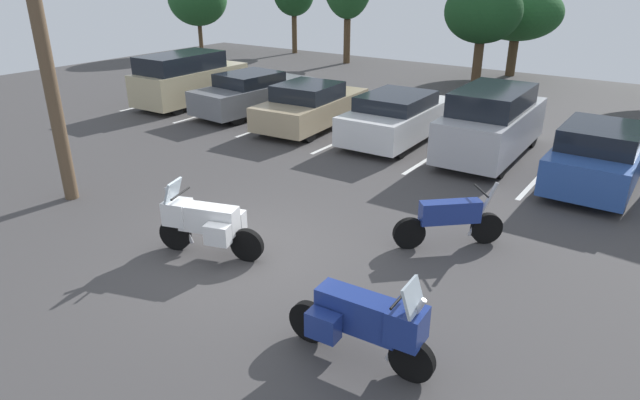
{
  "coord_description": "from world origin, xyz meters",
  "views": [
    {
      "loc": [
        6.25,
        -6.53,
        4.89
      ],
      "look_at": [
        1.17,
        0.73,
        1.1
      ],
      "focal_mm": 30.67,
      "sensor_mm": 36.0,
      "label": 1
    }
  ],
  "objects_px": {
    "car_champagne": "(189,79)",
    "car_grey": "(254,93)",
    "motorcycle_third": "(450,219)",
    "car_tan": "(311,106)",
    "car_blue": "(599,155)",
    "utility_pole": "(39,28)",
    "motorcycle_second": "(365,320)",
    "car_white": "(397,117)",
    "motorcycle_touring": "(205,222)",
    "car_silver": "(492,123)"
  },
  "relations": [
    {
      "from": "car_champagne",
      "to": "car_grey",
      "type": "height_order",
      "value": "car_champagne"
    },
    {
      "from": "motorcycle_third",
      "to": "car_tan",
      "type": "xyz_separation_m",
      "value": [
        -7.04,
        5.3,
        0.16
      ]
    },
    {
      "from": "car_blue",
      "to": "utility_pole",
      "type": "distance_m",
      "value": 12.76
    },
    {
      "from": "car_tan",
      "to": "motorcycle_second",
      "type": "bearing_deg",
      "value": -50.74
    },
    {
      "from": "motorcycle_second",
      "to": "car_grey",
      "type": "relative_size",
      "value": 0.45
    },
    {
      "from": "motorcycle_third",
      "to": "utility_pole",
      "type": "distance_m",
      "value": 9.05
    },
    {
      "from": "car_white",
      "to": "motorcycle_touring",
      "type": "bearing_deg",
      "value": -86.5
    },
    {
      "from": "motorcycle_third",
      "to": "car_grey",
      "type": "distance_m",
      "value": 11.36
    },
    {
      "from": "motorcycle_second",
      "to": "motorcycle_third",
      "type": "height_order",
      "value": "motorcycle_second"
    },
    {
      "from": "car_grey",
      "to": "car_silver",
      "type": "distance_m",
      "value": 8.66
    },
    {
      "from": "car_tan",
      "to": "car_blue",
      "type": "relative_size",
      "value": 1.08
    },
    {
      "from": "car_tan",
      "to": "car_grey",
      "type": "bearing_deg",
      "value": 172.57
    },
    {
      "from": "utility_pole",
      "to": "car_white",
      "type": "bearing_deg",
      "value": 64.38
    },
    {
      "from": "car_champagne",
      "to": "utility_pole",
      "type": "relative_size",
      "value": 0.63
    },
    {
      "from": "motorcycle_third",
      "to": "car_silver",
      "type": "distance_m",
      "value": 5.8
    },
    {
      "from": "car_tan",
      "to": "car_silver",
      "type": "distance_m",
      "value": 5.86
    },
    {
      "from": "car_white",
      "to": "utility_pole",
      "type": "distance_m",
      "value": 9.7
    },
    {
      "from": "car_champagne",
      "to": "utility_pole",
      "type": "distance_m",
      "value": 9.73
    },
    {
      "from": "car_grey",
      "to": "car_white",
      "type": "relative_size",
      "value": 1.09
    },
    {
      "from": "motorcycle_second",
      "to": "car_blue",
      "type": "distance_m",
      "value": 8.88
    },
    {
      "from": "utility_pole",
      "to": "car_champagne",
      "type": "bearing_deg",
      "value": 120.62
    },
    {
      "from": "car_blue",
      "to": "utility_pole",
      "type": "height_order",
      "value": "utility_pole"
    },
    {
      "from": "car_grey",
      "to": "car_blue",
      "type": "distance_m",
      "value": 11.53
    },
    {
      "from": "motorcycle_second",
      "to": "car_blue",
      "type": "height_order",
      "value": "car_blue"
    },
    {
      "from": "motorcycle_second",
      "to": "car_champagne",
      "type": "relative_size",
      "value": 0.47
    },
    {
      "from": "car_white",
      "to": "car_champagne",
      "type": "bearing_deg",
      "value": -178.11
    },
    {
      "from": "car_champagne",
      "to": "car_white",
      "type": "relative_size",
      "value": 1.04
    },
    {
      "from": "car_white",
      "to": "motorcycle_second",
      "type": "bearing_deg",
      "value": -64.75
    },
    {
      "from": "motorcycle_second",
      "to": "car_tan",
      "type": "relative_size",
      "value": 0.47
    },
    {
      "from": "car_tan",
      "to": "utility_pole",
      "type": "distance_m",
      "value": 8.67
    },
    {
      "from": "car_grey",
      "to": "car_silver",
      "type": "relative_size",
      "value": 1.05
    },
    {
      "from": "car_grey",
      "to": "motorcycle_second",
      "type": "bearing_deg",
      "value": -42.7
    },
    {
      "from": "car_tan",
      "to": "utility_pole",
      "type": "xyz_separation_m",
      "value": [
        -0.97,
        -8.06,
        3.05
      ]
    },
    {
      "from": "car_white",
      "to": "utility_pole",
      "type": "bearing_deg",
      "value": -115.62
    },
    {
      "from": "motorcycle_touring",
      "to": "car_silver",
      "type": "distance_m",
      "value": 8.84
    },
    {
      "from": "car_blue",
      "to": "car_grey",
      "type": "bearing_deg",
      "value": 176.73
    },
    {
      "from": "motorcycle_third",
      "to": "car_silver",
      "type": "xyz_separation_m",
      "value": [
        -1.19,
        5.66,
        0.41
      ]
    },
    {
      "from": "car_tan",
      "to": "motorcycle_touring",
      "type": "bearing_deg",
      "value": -66.59
    },
    {
      "from": "car_champagne",
      "to": "car_white",
      "type": "xyz_separation_m",
      "value": [
        8.73,
        0.29,
        -0.25
      ]
    },
    {
      "from": "motorcycle_touring",
      "to": "motorcycle_second",
      "type": "height_order",
      "value": "motorcycle_second"
    },
    {
      "from": "car_blue",
      "to": "motorcycle_second",
      "type": "bearing_deg",
      "value": -98.25
    },
    {
      "from": "car_grey",
      "to": "car_blue",
      "type": "relative_size",
      "value": 1.14
    },
    {
      "from": "car_champagne",
      "to": "car_tan",
      "type": "distance_m",
      "value": 5.72
    },
    {
      "from": "car_white",
      "to": "car_blue",
      "type": "distance_m",
      "value": 5.7
    },
    {
      "from": "motorcycle_third",
      "to": "utility_pole",
      "type": "xyz_separation_m",
      "value": [
        -8.0,
        -2.76,
        3.2
      ]
    },
    {
      "from": "motorcycle_third",
      "to": "car_champagne",
      "type": "bearing_deg",
      "value": 157.59
    },
    {
      "from": "car_grey",
      "to": "utility_pole",
      "type": "height_order",
      "value": "utility_pole"
    },
    {
      "from": "motorcycle_third",
      "to": "car_blue",
      "type": "distance_m",
      "value": 5.28
    },
    {
      "from": "car_champagne",
      "to": "car_grey",
      "type": "xyz_separation_m",
      "value": [
        2.9,
        0.41,
        -0.25
      ]
    },
    {
      "from": "motorcycle_touring",
      "to": "motorcycle_third",
      "type": "relative_size",
      "value": 1.22
    }
  ]
}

